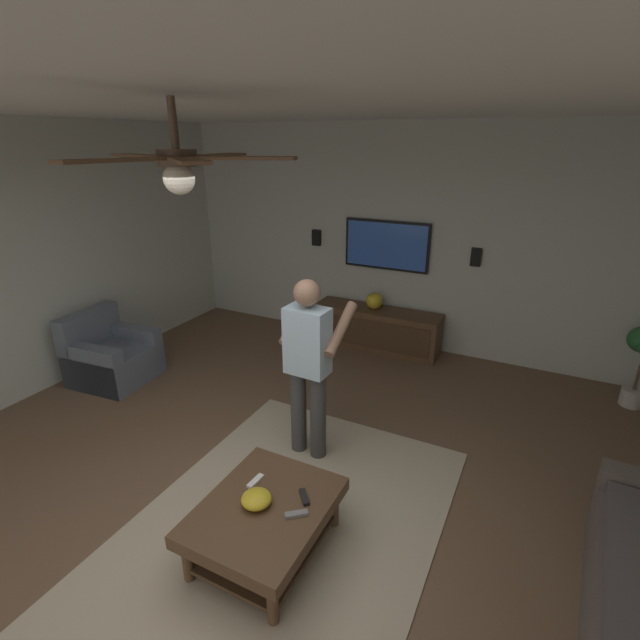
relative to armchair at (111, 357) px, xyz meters
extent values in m
plane|color=brown|center=(-1.23, -2.69, -0.28)|extent=(9.04, 9.04, 0.00)
cube|color=#B2B7AD|center=(2.58, -2.69, 1.16)|extent=(0.10, 6.59, 2.89)
cube|color=white|center=(-1.23, -2.69, 2.66)|extent=(7.73, 6.59, 0.10)
cube|color=tan|center=(-1.08, -2.98, -0.27)|extent=(2.99, 2.11, 0.01)
cube|color=slate|center=(0.00, -0.04, -0.08)|extent=(0.87, 0.87, 0.40)
cube|color=slate|center=(-0.03, 0.28, 0.33)|extent=(0.81, 0.25, 0.42)
cube|color=slate|center=(-0.31, -0.07, 0.00)|extent=(0.23, 0.81, 0.56)
cube|color=slate|center=(0.32, -0.01, 0.00)|extent=(0.23, 0.81, 0.56)
cube|color=#513823|center=(-1.28, -2.98, 0.07)|extent=(1.00, 0.80, 0.10)
cylinder|color=#513823|center=(-0.86, -3.30, -0.13)|extent=(0.07, 0.07, 0.30)
cylinder|color=#513823|center=(-0.86, -2.66, -0.13)|extent=(0.07, 0.07, 0.30)
cylinder|color=#513823|center=(-1.70, -3.30, -0.13)|extent=(0.07, 0.07, 0.30)
cylinder|color=#513823|center=(-1.70, -2.66, -0.13)|extent=(0.07, 0.07, 0.30)
cube|color=#452F1E|center=(-1.28, -2.98, -0.18)|extent=(0.88, 0.68, 0.03)
cube|color=#513823|center=(2.25, -2.47, 0.00)|extent=(0.44, 1.70, 0.55)
cube|color=#412C1C|center=(2.03, -2.47, 0.00)|extent=(0.01, 1.56, 0.39)
cube|color=black|center=(2.49, -2.47, 1.09)|extent=(0.05, 1.14, 0.64)
cube|color=blue|center=(2.47, -2.47, 1.09)|extent=(0.01, 1.08, 0.58)
cylinder|color=#3F3F3F|center=(-0.19, -2.83, 0.13)|extent=(0.14, 0.14, 0.82)
cylinder|color=#3F3F3F|center=(-0.18, -2.63, 0.13)|extent=(0.14, 0.14, 0.82)
cube|color=silver|center=(-0.19, -2.73, 0.83)|extent=(0.23, 0.37, 0.58)
sphere|color=#997056|center=(-0.19, -2.73, 1.25)|extent=(0.22, 0.22, 0.22)
cylinder|color=#997056|center=(-0.02, -2.95, 0.92)|extent=(0.48, 0.11, 0.37)
cylinder|color=#997056|center=(0.00, -2.51, 0.92)|extent=(0.48, 0.11, 0.37)
cube|color=white|center=(0.19, -2.74, 0.82)|extent=(0.04, 0.05, 0.16)
cylinder|color=#B7B2A8|center=(2.08, -5.44, -0.18)|extent=(0.23, 0.23, 0.19)
cylinder|color=brown|center=(2.08, -5.44, 0.07)|extent=(0.03, 0.03, 0.31)
ellipsoid|color=gold|center=(-1.30, -2.93, 0.17)|extent=(0.20, 0.20, 0.09)
cube|color=white|center=(-1.13, -2.80, 0.13)|extent=(0.15, 0.05, 0.02)
cube|color=black|center=(-1.11, -3.19, 0.13)|extent=(0.14, 0.13, 0.02)
cube|color=slate|center=(-1.27, -3.22, 0.13)|extent=(0.13, 0.14, 0.02)
sphere|color=gold|center=(2.26, -2.41, 0.38)|extent=(0.22, 0.22, 0.22)
cube|color=black|center=(2.50, -3.60, 1.05)|extent=(0.06, 0.12, 0.22)
cube|color=black|center=(2.50, -1.43, 1.09)|extent=(0.06, 0.12, 0.22)
cylinder|color=#4C3828|center=(-1.42, -2.67, 2.45)|extent=(0.04, 0.04, 0.28)
cylinder|color=#4C3828|center=(-1.42, -2.67, 2.31)|extent=(0.20, 0.20, 0.08)
sphere|color=silver|center=(-1.42, -2.67, 2.21)|extent=(0.16, 0.16, 0.16)
cube|color=brown|center=(-1.10, -2.63, 2.31)|extent=(0.57, 0.18, 0.02)
cube|color=brown|center=(-1.33, -2.36, 2.31)|extent=(0.27, 0.57, 0.02)
cube|color=brown|center=(-1.74, -2.62, 2.31)|extent=(0.57, 0.20, 0.02)
cube|color=brown|center=(-1.62, -2.91, 2.31)|extent=(0.45, 0.51, 0.02)
cube|color=brown|center=(-1.31, -2.97, 2.31)|extent=(0.30, 0.57, 0.02)
camera|label=1|loc=(-3.28, -4.41, 2.40)|focal=26.11mm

